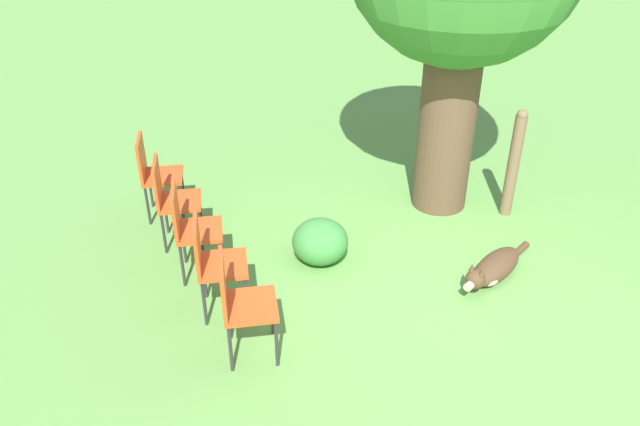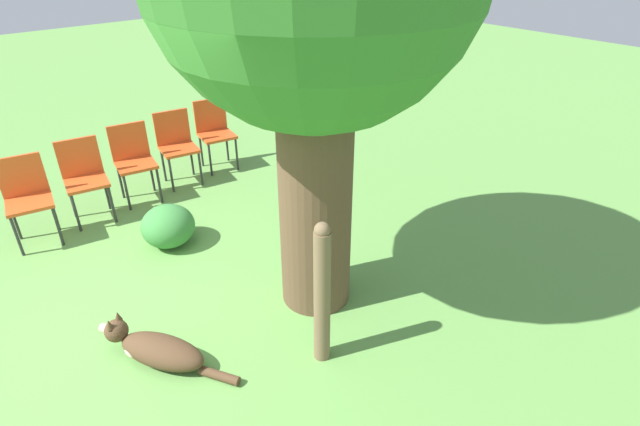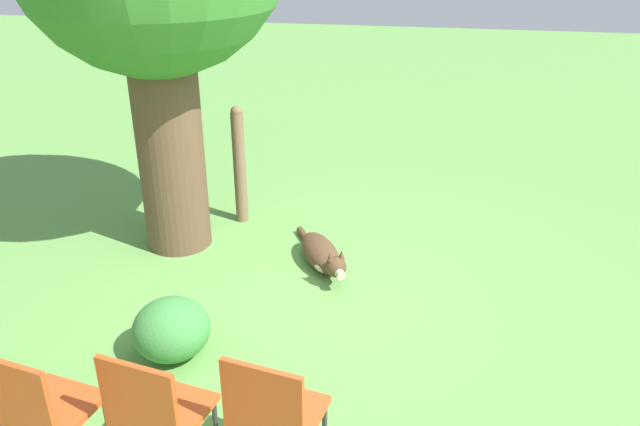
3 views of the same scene
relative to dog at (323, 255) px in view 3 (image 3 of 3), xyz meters
The scene contains 7 objects.
ground_plane 0.51m from the dog, behind, with size 30.00×30.00×0.00m, color #609947.
dog is the anchor object (origin of this frame).
fence_post 1.39m from the dog, 51.56° to the left, with size 0.13×0.13×1.24m.
red_chair_0 2.52m from the dog, behind, with size 0.49×0.51×0.93m.
red_chair_1 2.64m from the dog, behind, with size 0.49×0.51×0.93m.
red_chair_2 2.89m from the dog, 159.24° to the left, with size 0.49×0.51×0.93m.
low_shrub 1.68m from the dog, 150.58° to the left, with size 0.55×0.55×0.44m.
Camera 3 is at (-4.37, -0.97, 2.87)m, focal length 35.00 mm.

